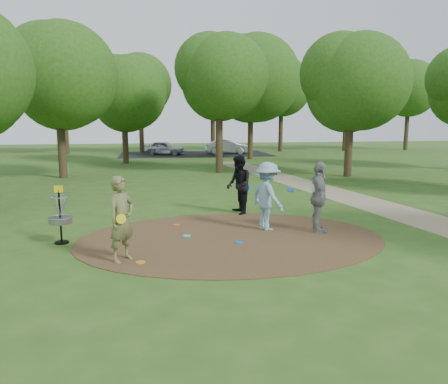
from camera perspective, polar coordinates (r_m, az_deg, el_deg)
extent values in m
plane|color=#2D5119|center=(12.03, 0.94, -6.10)|extent=(100.00, 100.00, 0.00)
cylinder|color=#47301C|center=(12.03, 0.94, -6.05)|extent=(8.40, 8.40, 0.02)
cube|color=#8C7A5B|center=(16.25, 22.77, -2.74)|extent=(7.55, 39.89, 0.01)
cube|color=black|center=(41.73, -3.80, 4.98)|extent=(14.00, 8.00, 0.01)
imported|color=olive|center=(10.20, -13.23, -3.46)|extent=(0.83, 0.86, 1.98)
cylinder|color=yellow|center=(9.97, -13.29, -3.43)|extent=(0.22, 0.08, 0.22)
imported|color=#7BA5B8|center=(12.83, 5.68, -0.56)|extent=(1.18, 1.49, 2.01)
cylinder|color=#0D36E0|center=(12.96, 8.64, 0.23)|extent=(0.28, 0.27, 0.08)
imported|color=black|center=(14.96, 1.95, 0.95)|extent=(0.87, 1.06, 2.03)
cylinder|color=#0C87DA|center=(15.08, 3.13, 0.58)|extent=(0.23, 0.09, 0.22)
imported|color=gray|center=(12.77, 12.27, -0.69)|extent=(0.73, 1.28, 2.05)
cylinder|color=white|center=(12.59, 11.52, 0.51)|extent=(0.23, 0.08, 0.22)
cylinder|color=#1ACFD4|center=(12.24, -4.88, -5.73)|extent=(0.22, 0.22, 0.02)
cylinder|color=blue|center=(11.56, 1.99, -6.61)|extent=(0.22, 0.22, 0.02)
cylinder|color=#D54D15|center=(13.53, -6.27, -4.28)|extent=(0.22, 0.22, 0.02)
imported|color=#B5B6BD|center=(41.07, -7.78, 5.72)|extent=(3.98, 2.70, 1.26)
imported|color=#A0A4A7|center=(41.69, 0.41, 5.93)|extent=(4.18, 1.61, 1.36)
cylinder|color=orange|center=(10.19, -10.87, -9.00)|extent=(0.22, 0.22, 0.02)
cylinder|color=black|center=(12.22, -20.60, -3.22)|extent=(0.05, 0.05, 1.35)
cylinder|color=black|center=(12.37, -20.42, -6.18)|extent=(0.36, 0.36, 0.04)
cylinder|color=gray|center=(12.23, -20.58, -3.47)|extent=(0.60, 0.60, 0.16)
torus|color=gray|center=(12.21, -20.60, -3.10)|extent=(0.63, 0.63, 0.03)
torus|color=gray|center=(12.11, -20.75, -0.56)|extent=(0.58, 0.58, 0.02)
cube|color=yellow|center=(12.08, -20.81, 0.37)|extent=(0.22, 0.02, 0.18)
cylinder|color=#332316|center=(25.91, -20.46, 5.91)|extent=(0.44, 0.44, 3.80)
sphere|color=#244713|center=(25.96, -20.91, 13.56)|extent=(5.69, 5.69, 5.69)
cylinder|color=#332316|center=(26.74, -0.63, 7.00)|extent=(0.44, 0.44, 4.18)
sphere|color=#244713|center=(26.82, -0.65, 14.42)|extent=(5.01, 5.01, 5.01)
cylinder|color=#332316|center=(25.94, 15.98, 5.93)|extent=(0.44, 0.44, 3.61)
sphere|color=#244713|center=(25.97, 16.32, 13.17)|extent=(5.36, 5.36, 5.36)
cylinder|color=#332316|center=(33.49, -12.78, 6.61)|extent=(0.44, 0.44, 3.42)
sphere|color=#244713|center=(33.50, -12.98, 12.10)|extent=(5.47, 5.47, 5.47)
cylinder|color=#332316|center=(36.33, 3.47, 7.77)|extent=(0.44, 0.44, 4.37)
sphere|color=#244713|center=(36.45, 3.53, 14.27)|extent=(7.07, 7.07, 7.07)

